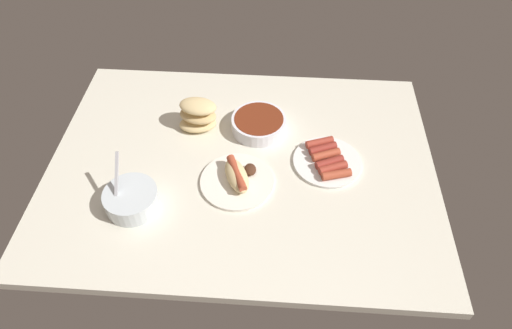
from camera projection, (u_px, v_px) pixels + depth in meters
The scene contains 6 objects.
ground_plane at pixel (242, 166), 139.22cm from camera, with size 120.00×90.00×3.00cm, color silver.
bread_stack at pixel (198, 115), 144.83cm from camera, with size 14.13×10.64×10.80cm.
plate_sausages at pixel (327, 160), 137.12cm from camera, with size 21.28×21.28×3.54cm.
bowl_chili at pixel (259, 123), 146.24cm from camera, with size 18.09×18.09×4.81cm.
plate_hotdog_assembled at pixel (238, 178), 131.47cm from camera, with size 22.17×22.17×5.61cm.
bowl_coleslaw at pixel (131, 199), 124.66cm from camera, with size 15.38×15.38×15.05cm.
Camera 1 is at (-10.78, 91.77, 102.74)cm, focal length 30.96 mm.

